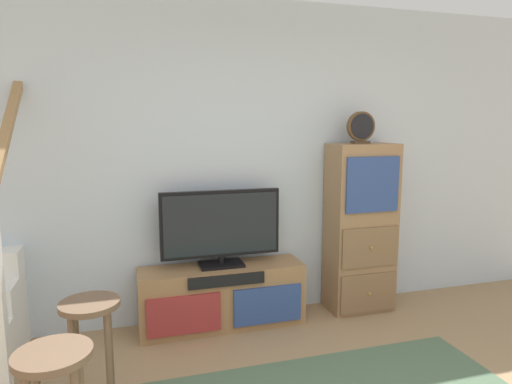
{
  "coord_description": "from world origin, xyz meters",
  "views": [
    {
      "loc": [
        -1.01,
        -1.24,
        1.68
      ],
      "look_at": [
        -0.07,
        1.99,
        1.16
      ],
      "focal_mm": 31.01,
      "sensor_mm": 36.0,
      "label": 1
    }
  ],
  "objects_px": {
    "side_cabinet": "(361,228)",
    "bar_stool_far": "(91,329)",
    "television": "(221,226)",
    "desk_clock": "(361,128)",
    "media_console": "(222,296)"
  },
  "relations": [
    {
      "from": "bar_stool_far",
      "to": "television",
      "type": "bearing_deg",
      "value": 42.96
    },
    {
      "from": "media_console",
      "to": "desk_clock",
      "type": "height_order",
      "value": "desk_clock"
    },
    {
      "from": "side_cabinet",
      "to": "desk_clock",
      "type": "height_order",
      "value": "desk_clock"
    },
    {
      "from": "television",
      "to": "side_cabinet",
      "type": "xyz_separation_m",
      "value": [
        1.28,
        -0.01,
        -0.1
      ]
    },
    {
      "from": "television",
      "to": "side_cabinet",
      "type": "bearing_deg",
      "value": -0.62
    },
    {
      "from": "television",
      "to": "desk_clock",
      "type": "relative_size",
      "value": 3.57
    },
    {
      "from": "side_cabinet",
      "to": "bar_stool_far",
      "type": "distance_m",
      "value": 2.41
    },
    {
      "from": "television",
      "to": "desk_clock",
      "type": "distance_m",
      "value": 1.47
    },
    {
      "from": "desk_clock",
      "to": "bar_stool_far",
      "type": "bearing_deg",
      "value": -158.53
    },
    {
      "from": "side_cabinet",
      "to": "desk_clock",
      "type": "relative_size",
      "value": 5.47
    },
    {
      "from": "side_cabinet",
      "to": "desk_clock",
      "type": "xyz_separation_m",
      "value": [
        -0.04,
        -0.02,
        0.89
      ]
    },
    {
      "from": "desk_clock",
      "to": "media_console",
      "type": "bearing_deg",
      "value": 179.77
    },
    {
      "from": "media_console",
      "to": "television",
      "type": "xyz_separation_m",
      "value": [
        0.0,
        0.02,
        0.59
      ]
    },
    {
      "from": "side_cabinet",
      "to": "bar_stool_far",
      "type": "xyz_separation_m",
      "value": [
        -2.23,
        -0.88,
        -0.25
      ]
    },
    {
      "from": "media_console",
      "to": "television",
      "type": "height_order",
      "value": "television"
    }
  ]
}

